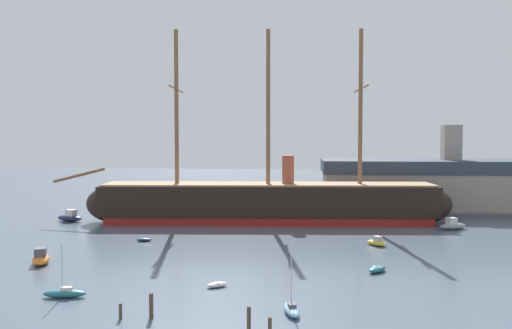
{
  "coord_description": "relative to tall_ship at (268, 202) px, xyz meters",
  "views": [
    {
      "loc": [
        8.34,
        -33.4,
        14.04
      ],
      "look_at": [
        2.2,
        41.57,
        10.15
      ],
      "focal_mm": 38.76,
      "sensor_mm": 36.0,
      "label": 1
    }
  ],
  "objects": [
    {
      "name": "motorboat_mid_left",
      "position": [
        -23.12,
        -30.8,
        -2.74
      ],
      "size": [
        3.17,
        4.68,
        1.82
      ],
      "color": "orange",
      "rests_on": "ground"
    },
    {
      "name": "mooring_piling_left_pair",
      "position": [
        -8.47,
        -47.87,
        -2.78
      ],
      "size": [
        0.25,
        0.25,
        1.2
      ],
      "primitive_type": "cylinder",
      "color": "#4C3D2D",
      "rests_on": "ground"
    },
    {
      "name": "motorboat_far_left",
      "position": [
        -32.56,
        -1.23,
        -2.69
      ],
      "size": [
        5.04,
        3.34,
        1.96
      ],
      "color": "#1E284C",
      "rests_on": "ground"
    },
    {
      "name": "motorboat_far_right",
      "position": [
        28.04,
        -4.18,
        -2.74
      ],
      "size": [
        4.68,
        3.31,
        1.82
      ],
      "color": "gray",
      "rests_on": "ground"
    },
    {
      "name": "mooring_piling_right_pair",
      "position": [
        -6.17,
        -47.47,
        -2.42
      ],
      "size": [
        0.33,
        0.33,
        1.93
      ],
      "primitive_type": "cylinder",
      "color": "#4C3D2D",
      "rests_on": "ground"
    },
    {
      "name": "dinghy_mid_right",
      "position": [
        13.18,
        -31.46,
        -3.06
      ],
      "size": [
        2.57,
        2.81,
        0.63
      ],
      "color": "#236670",
      "rests_on": "ground"
    },
    {
      "name": "sailboat_distant_centre",
      "position": [
        -2.73,
        6.62,
        -2.93
      ],
      "size": [
        4.23,
        2.89,
        5.35
      ],
      "color": "silver",
      "rests_on": "ground"
    },
    {
      "name": "motorboat_alongside_stern",
      "position": [
        14.99,
        -17.51,
        -2.93
      ],
      "size": [
        2.89,
        3.12,
        1.26
      ],
      "color": "gold",
      "rests_on": "ground"
    },
    {
      "name": "sailboat_foreground_left",
      "position": [
        -15.13,
        -42.79,
        -2.97
      ],
      "size": [
        3.81,
        1.5,
        4.84
      ],
      "color": "#236670",
      "rests_on": "ground"
    },
    {
      "name": "tall_ship",
      "position": [
        0.0,
        0.0,
        0.0
      ],
      "size": [
        64.51,
        14.66,
        31.01
      ],
      "color": "maroon",
      "rests_on": "ground"
    },
    {
      "name": "dinghy_alongside_bow",
      "position": [
        -15.5,
        -17.19,
        -3.15
      ],
      "size": [
        2.06,
        1.15,
        0.46
      ],
      "color": "#1E284C",
      "rests_on": "ground"
    },
    {
      "name": "dinghy_near_centre",
      "position": [
        -2.45,
        -38.45,
        -3.14
      ],
      "size": [
        2.19,
        1.9,
        0.48
      ],
      "color": "silver",
      "rests_on": "ground"
    },
    {
      "name": "mooring_piling_midwater",
      "position": [
        1.63,
        -49.97,
        -2.45
      ],
      "size": [
        0.3,
        0.3,
        1.87
      ],
      "primitive_type": "cylinder",
      "color": "#4C3D2D",
      "rests_on": "ground"
    },
    {
      "name": "dockside_warehouse_right",
      "position": [
        31.82,
        16.83,
        1.42
      ],
      "size": [
        48.61,
        18.69,
        16.08
      ],
      "color": "#565659",
      "rests_on": "ground"
    },
    {
      "name": "sailboat_foreground_right",
      "position": [
        4.6,
        -45.59,
        -2.99
      ],
      "size": [
        1.76,
        3.67,
        4.6
      ],
      "color": "#7FB2D6",
      "rests_on": "ground"
    }
  ]
}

